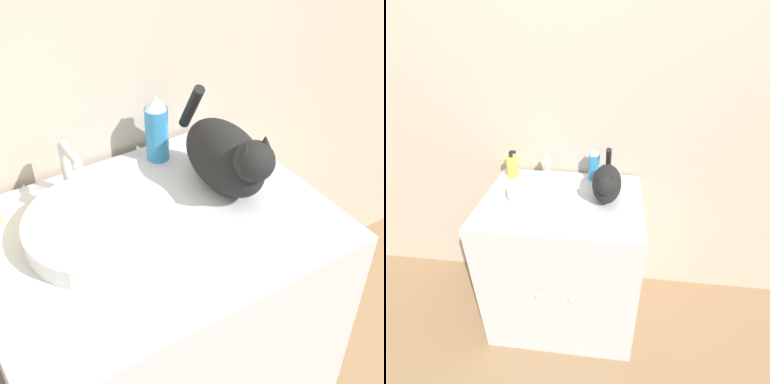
{
  "view_description": "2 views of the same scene",
  "coord_description": "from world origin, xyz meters",
  "views": [
    {
      "loc": [
        -0.41,
        -0.52,
        1.64
      ],
      "look_at": [
        0.09,
        0.27,
        0.91
      ],
      "focal_mm": 50.0,
      "sensor_mm": 36.0,
      "label": 1
    },
    {
      "loc": [
        0.23,
        -0.95,
        1.65
      ],
      "look_at": [
        0.09,
        0.24,
        0.92
      ],
      "focal_mm": 28.0,
      "sensor_mm": 36.0,
      "label": 2
    }
  ],
  "objects": [
    {
      "name": "vanity_cabinet",
      "position": [
        0.0,
        0.3,
        0.42
      ],
      "size": [
        0.8,
        0.61,
        0.84
      ],
      "color": "silver",
      "rests_on": "ground_plane"
    },
    {
      "name": "faucet",
      "position": [
        -0.11,
        0.51,
        0.9
      ],
      "size": [
        0.19,
        0.11,
        0.15
      ],
      "color": "silver",
      "rests_on": "vanity_cabinet"
    },
    {
      "name": "sink_basin",
      "position": [
        -0.11,
        0.33,
        0.86
      ],
      "size": [
        0.34,
        0.34,
        0.05
      ],
      "color": "white",
      "rests_on": "vanity_cabinet"
    },
    {
      "name": "spray_bottle",
      "position": [
        0.14,
        0.53,
        0.92
      ],
      "size": [
        0.06,
        0.06,
        0.18
      ],
      "color": "#338CCC",
      "rests_on": "vanity_cabinet"
    },
    {
      "name": "soap_bottle",
      "position": [
        -0.32,
        0.51,
        0.9
      ],
      "size": [
        0.06,
        0.06,
        0.16
      ],
      "color": "#EADB4C",
      "rests_on": "vanity_cabinet"
    },
    {
      "name": "wall_back",
      "position": [
        0.0,
        0.64,
        1.25
      ],
      "size": [
        6.0,
        0.05,
        2.5
      ],
      "color": "#C6B29E",
      "rests_on": "ground_plane"
    },
    {
      "name": "ground_plane",
      "position": [
        0.0,
        0.0,
        0.0
      ],
      "size": [
        8.0,
        8.0,
        0.0
      ],
      "primitive_type": "plane",
      "color": "#997551"
    },
    {
      "name": "cat",
      "position": [
        0.22,
        0.33,
        0.93
      ],
      "size": [
        0.15,
        0.36,
        0.22
      ],
      "rotation": [
        0.0,
        0.0,
        -1.58
      ],
      "color": "black",
      "rests_on": "vanity_cabinet"
    }
  ]
}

